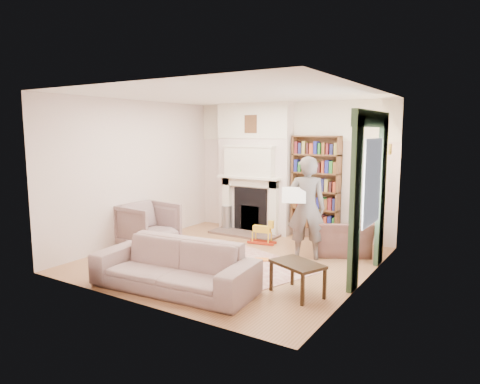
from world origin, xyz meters
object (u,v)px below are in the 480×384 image
Objects in this scene: bookcase at (316,182)px; man_reading at (307,208)px; armchair_reading at (342,237)px; sofa at (174,266)px; rocking_horse at (262,232)px; paraffin_heater at (227,218)px; coffee_table at (297,279)px; armchair_left at (149,225)px.

bookcase reaches higher than man_reading.
sofa is (-1.43, -2.94, 0.02)m from armchair_reading.
man_reading is at bearing -30.07° from rocking_horse.
coffee_table is at bearing -42.56° from paraffin_heater.
armchair_left is 1.70× the size of rocking_horse.
coffee_table is 4.02m from paraffin_heater.
paraffin_heater is (-2.84, 0.50, -0.05)m from armchair_reading.
man_reading is at bearing 133.45° from coffee_table.
bookcase is 1.44m from armchair_reading.
rocking_horse is at bearing -46.89° from armchair_left.
bookcase is 1.98× the size of armchair_left.
rocking_horse is (1.27, -0.66, -0.03)m from paraffin_heater.
bookcase is 3.30m from coffee_table.
bookcase is 2.20m from paraffin_heater.
armchair_left is 0.40× the size of sofa.
armchair_left is at bearing -167.64° from coffee_table.
armchair_reading is at bearing -151.51° from man_reading.
armchair_reading is at bearing 117.08° from coffee_table.
paraffin_heater is (-1.98, -0.29, -0.90)m from bookcase.
man_reading is 1.37m from rocking_horse.
bookcase is 3.87m from sofa.
armchair_reading is at bearing -2.74° from rocking_horse.
sofa reaches higher than rocking_horse.
man_reading reaches higher than paraffin_heater.
paraffin_heater is at bearing -49.47° from man_reading.
armchair_reading is 2.22m from coffee_table.
sofa is (-0.58, -3.73, -0.83)m from bookcase.
bookcase reaches higher than coffee_table.
armchair_left is at bearing -150.01° from rocking_horse.
armchair_reading is 1.06× the size of armchair_left.
paraffin_heater is at bearing 107.01° from sofa.
armchair_reading is 1.81× the size of paraffin_heater.
armchair_left is 3.48m from coffee_table.
paraffin_heater is (0.44, 2.02, -0.15)m from armchair_left.
armchair_left is 1.34× the size of coffee_table.
man_reading is at bearing -73.91° from bookcase.
bookcase is at bearing 8.29° from paraffin_heater.
armchair_left is 2.34m from sofa.
armchair_reading is 1.58m from rocking_horse.
rocking_horse is (-1.57, -0.16, -0.08)m from armchair_reading.
armchair_left reaches higher than rocking_horse.
armchair_reading is 1.81× the size of rocking_horse.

